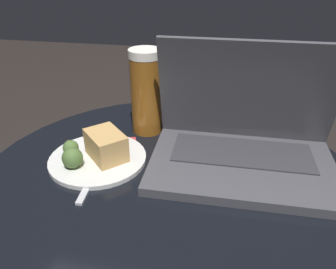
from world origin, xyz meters
TOP-DOWN VIEW (x-y plane):
  - table at (0.00, 0.00)m, footprint 0.73×0.73m
  - napkin at (-0.16, 0.06)m, footprint 0.18×0.15m
  - laptop at (0.14, 0.08)m, footprint 0.36×0.23m
  - beer_glass at (-0.08, 0.18)m, footprint 0.07×0.07m
  - snack_plate at (-0.15, 0.03)m, footprint 0.20×0.20m
  - fork at (-0.14, 0.01)m, footprint 0.03×0.19m

SIDE VIEW (x-z plane):
  - table at x=0.00m, z-range 0.14..0.66m
  - napkin at x=-0.16m, z-range 0.52..0.52m
  - fork at x=-0.14m, z-range 0.52..0.52m
  - snack_plate at x=-0.15m, z-range 0.50..0.57m
  - laptop at x=0.14m, z-range 0.45..0.68m
  - beer_glass at x=-0.08m, z-range 0.52..0.71m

